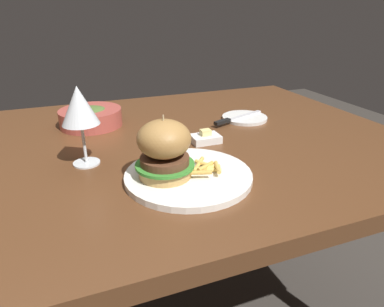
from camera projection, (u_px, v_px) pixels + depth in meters
The scene contains 9 objects.
dining_table at pixel (142, 169), 0.95m from camera, with size 1.49×0.97×0.74m.
main_plate at pixel (188, 176), 0.73m from camera, with size 0.27×0.27×0.01m, color white.
burger_sandwich at pixel (162, 149), 0.69m from camera, with size 0.12×0.12×0.13m.
fries_pile at pixel (205, 168), 0.74m from camera, with size 0.09×0.10×0.02m.
wine_glass at pixel (79, 107), 0.75m from camera, with size 0.08×0.08×0.19m.
bread_plate at pixel (245, 118), 1.11m from camera, with size 0.15×0.15×0.01m, color white.
table_knife at pixel (234, 118), 1.08m from camera, with size 0.20×0.09×0.01m.
butter_dish at pixel (206, 138), 0.93m from camera, with size 0.08×0.06×0.04m.
soup_bowl at pixel (91, 117), 1.05m from camera, with size 0.19×0.19×0.06m.
Camera 1 is at (-0.18, -0.84, 1.09)m, focal length 32.00 mm.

